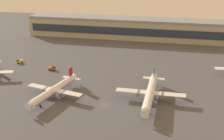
# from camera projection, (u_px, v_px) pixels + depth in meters

# --- Properties ---
(ground_plane) EXTENTS (416.00, 416.00, 0.00)m
(ground_plane) POSITION_uv_depth(u_px,v_px,m) (105.00, 105.00, 146.41)
(ground_plane) COLOR #4C4C51
(terminal_building) EXTENTS (165.57, 22.40, 16.40)m
(terminal_building) POSITION_uv_depth(u_px,v_px,m) (128.00, 28.00, 257.75)
(terminal_building) COLOR #B2AD99
(terminal_building) RESTS_ON ground
(airplane_terminal_side) EXTENTS (30.47, 38.88, 10.07)m
(airplane_terminal_side) POSITION_uv_depth(u_px,v_px,m) (54.00, 90.00, 152.89)
(airplane_terminal_side) COLOR white
(airplane_terminal_side) RESTS_ON ground
(airplane_far_stand) EXTENTS (33.47, 43.08, 11.07)m
(airplane_far_stand) POSITION_uv_depth(u_px,v_px,m) (150.00, 93.00, 148.99)
(airplane_far_stand) COLOR silver
(airplane_far_stand) RESTS_ON ground
(maintenance_van) EXTENTS (4.26, 2.26, 2.25)m
(maintenance_van) POSITION_uv_depth(u_px,v_px,m) (52.00, 68.00, 188.54)
(maintenance_van) COLOR #D85919
(maintenance_van) RESTS_ON ground
(baggage_tractor) EXTENTS (3.95, 4.53, 2.25)m
(baggage_tractor) POSITION_uv_depth(u_px,v_px,m) (19.00, 61.00, 200.49)
(baggage_tractor) COLOR yellow
(baggage_tractor) RESTS_ON ground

